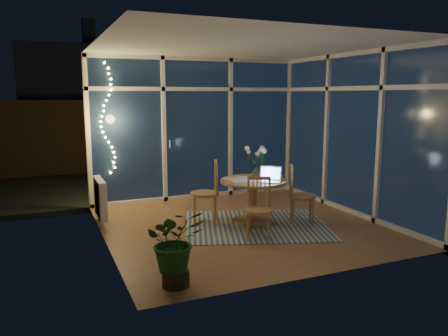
{
  "coord_description": "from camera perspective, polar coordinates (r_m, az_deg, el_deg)",
  "views": [
    {
      "loc": [
        -2.72,
        -5.69,
        1.93
      ],
      "look_at": [
        -0.2,
        0.25,
        0.84
      ],
      "focal_mm": 35.0,
      "sensor_mm": 36.0,
      "label": 1
    }
  ],
  "objects": [
    {
      "name": "wall_front",
      "position": [
        4.62,
        13.26,
        1.49
      ],
      "size": [
        4.0,
        0.04,
        2.6
      ],
      "primitive_type": "cube",
      "color": "beige",
      "rests_on": "floor"
    },
    {
      "name": "garden_shrubs",
      "position": [
        9.4,
        -10.94,
        0.35
      ],
      "size": [
        0.9,
        0.9,
        0.9
      ],
      "primitive_type": "sphere",
      "color": "black",
      "rests_on": "ground"
    },
    {
      "name": "chair_right",
      "position": [
        6.62,
        10.19,
        -3.45
      ],
      "size": [
        0.57,
        0.57,
        0.91
      ],
      "primitive_type": "cube",
      "rotation": [
        0.0,
        0.0,
        1.11
      ],
      "color": "#915F41",
      "rests_on": "floor"
    },
    {
      "name": "laptop",
      "position": [
        6.34,
        5.92,
        -0.77
      ],
      "size": [
        0.43,
        0.42,
        0.24
      ],
      "primitive_type": null,
      "rotation": [
        0.0,
        0.0,
        -0.69
      ],
      "color": "silver",
      "rests_on": "dining_table"
    },
    {
      "name": "wall_back",
      "position": [
        8.18,
        -3.54,
        5.14
      ],
      "size": [
        4.0,
        0.04,
        2.6
      ],
      "primitive_type": "cube",
      "color": "beige",
      "rests_on": "floor"
    },
    {
      "name": "window_wall_right",
      "position": [
        7.39,
        16.42,
        4.3
      ],
      "size": [
        0.1,
        4.0,
        2.6
      ],
      "primitive_type": "cube",
      "color": "white",
      "rests_on": "floor"
    },
    {
      "name": "bowl",
      "position": [
        6.67,
        6.98,
        -1.14
      ],
      "size": [
        0.19,
        0.19,
        0.04
      ],
      "primitive_type": "imported",
      "rotation": [
        0.0,
        0.0,
        -0.33
      ],
      "color": "white",
      "rests_on": "dining_table"
    },
    {
      "name": "potted_plant",
      "position": [
        4.5,
        -6.39,
        -10.65
      ],
      "size": [
        0.57,
        0.5,
        0.76
      ],
      "primitive_type": "imported",
      "rotation": [
        0.0,
        0.0,
        -0.06
      ],
      "color": "#184418",
      "rests_on": "floor"
    },
    {
      "name": "garden_patio",
      "position": [
        11.34,
        -6.15,
        -0.59
      ],
      "size": [
        12.0,
        6.0,
        0.1
      ],
      "primitive_type": "cube",
      "color": "black",
      "rests_on": "ground"
    },
    {
      "name": "neighbour_roof",
      "position": [
        14.51,
        -11.17,
        10.46
      ],
      "size": [
        7.0,
        3.0,
        2.2
      ],
      "primitive_type": "cube",
      "color": "#363841",
      "rests_on": "ground"
    },
    {
      "name": "fairy_lights",
      "position": [
        7.65,
        -15.04,
        6.22
      ],
      "size": [
        0.24,
        0.1,
        1.85
      ],
      "primitive_type": null,
      "color": "#FBD564",
      "rests_on": "window_wall_back"
    },
    {
      "name": "window_wall_back",
      "position": [
        8.14,
        -3.44,
        5.12
      ],
      "size": [
        4.0,
        0.1,
        2.6
      ],
      "primitive_type": "cube",
      "color": "white",
      "rests_on": "floor"
    },
    {
      "name": "rug",
      "position": [
        6.58,
        4.2,
        -7.44
      ],
      "size": [
        2.51,
        2.26,
        0.01
      ],
      "primitive_type": "cube",
      "rotation": [
        0.0,
        0.0,
        -0.33
      ],
      "color": "beige",
      "rests_on": "floor"
    },
    {
      "name": "chair_front",
      "position": [
        5.86,
        4.51,
        -5.34
      ],
      "size": [
        0.54,
        0.54,
        0.85
      ],
      "primitive_type": "cube",
      "rotation": [
        0.0,
        0.0,
        -0.51
      ],
      "color": "#915F41",
      "rests_on": "floor"
    },
    {
      "name": "garden_fence",
      "position": [
        11.56,
        -9.33,
        4.34
      ],
      "size": [
        11.0,
        0.08,
        1.8
      ],
      "primitive_type": "cube",
      "color": "#3B2815",
      "rests_on": "ground"
    },
    {
      "name": "flower_vase",
      "position": [
        6.7,
        4.31,
        -0.31
      ],
      "size": [
        0.26,
        0.26,
        0.21
      ],
      "primitive_type": "imported",
      "rotation": [
        0.0,
        0.0,
        -0.33
      ],
      "color": "silver",
      "rests_on": "dining_table"
    },
    {
      "name": "wall_left",
      "position": [
        5.77,
        -15.74,
        2.95
      ],
      "size": [
        0.04,
        4.0,
        2.6
      ],
      "primitive_type": "cube",
      "color": "beige",
      "rests_on": "floor"
    },
    {
      "name": "chair_left",
      "position": [
        6.56,
        -2.55,
        -3.15
      ],
      "size": [
        0.57,
        0.57,
        0.97
      ],
      "primitive_type": "cube",
      "rotation": [
        0.0,
        0.0,
        -1.91
      ],
      "color": "#915F41",
      "rests_on": "floor"
    },
    {
      "name": "radiator",
      "position": [
        6.81,
        -15.88,
        -3.78
      ],
      "size": [
        0.1,
        0.7,
        0.58
      ],
      "primitive_type": "cube",
      "color": "silver",
      "rests_on": "wall_left"
    },
    {
      "name": "floor",
      "position": [
        6.59,
        2.44,
        -7.46
      ],
      "size": [
        4.0,
        4.0,
        0.0
      ],
      "primitive_type": "plane",
      "color": "brown",
      "rests_on": "ground"
    },
    {
      "name": "wall_right",
      "position": [
        7.42,
        16.66,
        4.3
      ],
      "size": [
        0.04,
        4.0,
        2.6
      ],
      "primitive_type": "cube",
      "color": "beige",
      "rests_on": "floor"
    },
    {
      "name": "newspapers",
      "position": [
        6.52,
        2.21,
        -1.44
      ],
      "size": [
        0.42,
        0.33,
        0.01
      ],
      "primitive_type": "cube",
      "rotation": [
        0.0,
        0.0,
        0.03
      ],
      "color": "silver",
      "rests_on": "dining_table"
    },
    {
      "name": "dining_table",
      "position": [
        6.58,
        3.84,
        -4.44
      ],
      "size": [
        1.26,
        1.26,
        0.68
      ],
      "primitive_type": "cylinder",
      "rotation": [
        0.0,
        0.0,
        -0.33
      ],
      "color": "#915F41",
      "rests_on": "floor"
    },
    {
      "name": "ceiling",
      "position": [
        6.34,
        2.62,
        15.64
      ],
      "size": [
        4.0,
        4.0,
        0.0
      ],
      "primitive_type": "plane",
      "color": "white",
      "rests_on": "wall_back"
    },
    {
      "name": "phone",
      "position": [
        6.4,
        5.24,
        -1.7
      ],
      "size": [
        0.1,
        0.05,
        0.01
      ],
      "primitive_type": "cube",
      "rotation": [
        0.0,
        0.0,
        0.04
      ],
      "color": "black",
      "rests_on": "dining_table"
    }
  ]
}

